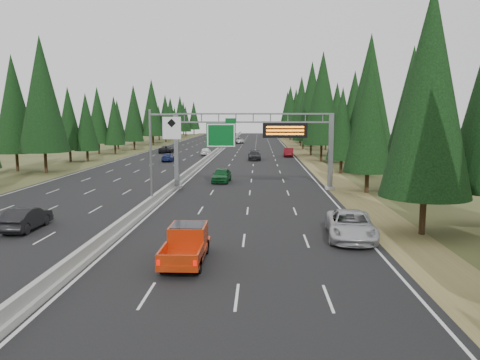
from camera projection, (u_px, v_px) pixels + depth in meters
name	position (u px, v px, depth m)	size (l,w,h in m)	color
road	(215.00, 155.00, 93.39)	(32.00, 260.00, 0.08)	black
shoulder_right	(304.00, 155.00, 92.67)	(3.60, 260.00, 0.06)	olive
shoulder_left	(127.00, 155.00, 94.11)	(3.60, 260.00, 0.06)	#39431F
median_barrier	(215.00, 153.00, 93.34)	(0.70, 260.00, 0.85)	gray
sign_gantry	(259.00, 139.00, 47.66)	(16.75, 0.98, 7.80)	slate
hov_sign_pole	(158.00, 151.00, 38.24)	(2.80, 0.50, 8.00)	slate
tree_row_right	(326.00, 106.00, 90.65)	(11.96, 241.67, 18.79)	black
tree_row_left	(81.00, 109.00, 81.05)	(11.41, 239.43, 19.00)	black
silver_minivan	(351.00, 225.00, 28.46)	(2.76, 6.00, 1.67)	#B5B5BA
red_pickup	(187.00, 241.00, 24.18)	(1.96, 5.48, 1.79)	black
car_ahead_green	(222.00, 175.00, 53.48)	(1.91, 4.76, 1.62)	#145928
car_ahead_dkred	(289.00, 152.00, 88.45)	(1.72, 4.95, 1.63)	#5F0D14
car_ahead_dkgrey	(254.00, 156.00, 81.37)	(2.20, 5.41, 1.57)	black
car_ahead_white	(239.00, 140.00, 134.76)	(2.73, 5.91, 1.64)	silver
car_ahead_far	(233.00, 141.00, 133.67)	(1.94, 4.83, 1.65)	black
car_onc_near	(26.00, 218.00, 30.76)	(1.61, 4.62, 1.52)	black
car_onc_blue	(168.00, 157.00, 78.91)	(1.90, 4.68, 1.36)	navy
car_onc_white	(206.00, 151.00, 91.56)	(1.78, 4.43, 1.51)	white
car_onc_far	(166.00, 149.00, 97.76)	(2.51, 5.44, 1.51)	black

